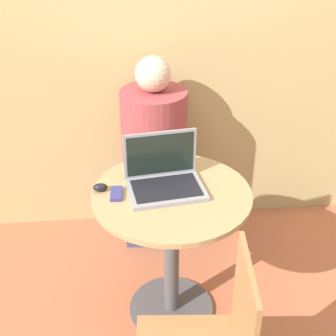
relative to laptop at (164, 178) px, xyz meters
name	(u,v)px	position (x,y,z in m)	size (l,w,h in m)	color
ground_plane	(171,309)	(0.03, -0.05, -0.80)	(12.00, 12.00, 0.00)	#B26042
back_wall	(157,24)	(0.03, 0.83, 0.50)	(7.00, 0.05, 2.60)	tan
round_table	(172,230)	(0.03, -0.05, -0.27)	(0.74, 0.74, 0.75)	#4C4C51
laptop	(164,178)	(0.00, 0.00, 0.00)	(0.37, 0.29, 0.25)	gray
cell_phone	(116,193)	(-0.22, -0.04, -0.04)	(0.06, 0.11, 0.02)	navy
computer_mouse	(100,187)	(-0.29, 0.00, -0.03)	(0.07, 0.04, 0.04)	black
person_seated	(155,165)	(0.00, 0.66, -0.32)	(0.41, 0.60, 1.19)	#3D4766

